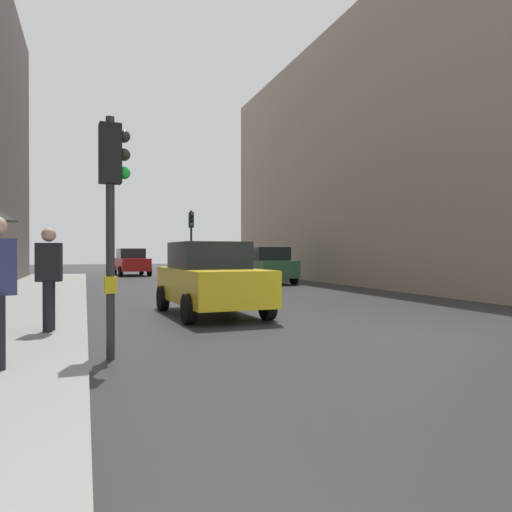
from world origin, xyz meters
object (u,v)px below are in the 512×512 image
Objects in this scene: traffic_light_near_left at (112,192)px; car_red_sedan at (131,262)px; pedestrian_in_dark_coat at (49,274)px; car_green_estate at (267,265)px; traffic_light_far_median at (191,232)px; car_silver_hatchback at (201,261)px; car_yellow_taxi at (211,278)px.

car_red_sedan is at bearing 84.62° from traffic_light_near_left.
traffic_light_near_left is 2.46m from pedestrian_in_dark_coat.
car_green_estate is at bearing -62.93° from car_red_sedan.
traffic_light_far_median is 7.46m from car_red_sedan.
car_green_estate is 0.98× the size of car_silver_hatchback.
traffic_light_far_median is 0.88× the size of car_red_sedan.
car_silver_hatchback is at bearing 72.44° from pedestrian_in_dark_coat.
car_yellow_taxi is 22.23m from car_red_sedan.
pedestrian_in_dark_coat is at bearing 116.48° from traffic_light_near_left.
traffic_light_far_median is (5.16, 20.02, 0.27)m from traffic_light_near_left.
car_yellow_taxi is 2.43× the size of pedestrian_in_dark_coat.
car_yellow_taxi is (-5.55, -11.38, 0.00)m from car_green_estate.
traffic_light_far_median is 9.92m from car_silver_hatchback.
car_green_estate and car_yellow_taxi have the same top height.
pedestrian_in_dark_coat is (-9.02, -14.02, 0.25)m from car_green_estate.
traffic_light_near_left reaches higher than car_red_sedan.
car_yellow_taxi and car_red_sedan have the same top height.
pedestrian_in_dark_coat is at bearing -107.56° from car_silver_hatchback.
pedestrian_in_dark_coat is at bearing -97.95° from car_red_sedan.
pedestrian_in_dark_coat is (-8.71, -27.52, 0.25)m from car_silver_hatchback.
traffic_light_far_median reaches higher than traffic_light_near_left.
traffic_light_near_left is 0.90× the size of traffic_light_far_median.
car_yellow_taxi is at bearing -116.00° from car_green_estate.
pedestrian_in_dark_coat is (-3.47, -2.64, 0.25)m from car_yellow_taxi.
traffic_light_near_left is 0.79× the size of car_silver_hatchback.
pedestrian_in_dark_coat is at bearing -142.68° from car_yellow_taxi.
traffic_light_near_left reaches higher than car_silver_hatchback.
car_silver_hatchback is at bearing 74.52° from traffic_light_far_median.
car_green_estate is 0.97× the size of car_red_sedan.
car_green_estate is 2.38× the size of pedestrian_in_dark_coat.
car_green_estate is at bearing -88.70° from car_silver_hatchback.
pedestrian_in_dark_coat reaches higher than car_red_sedan.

